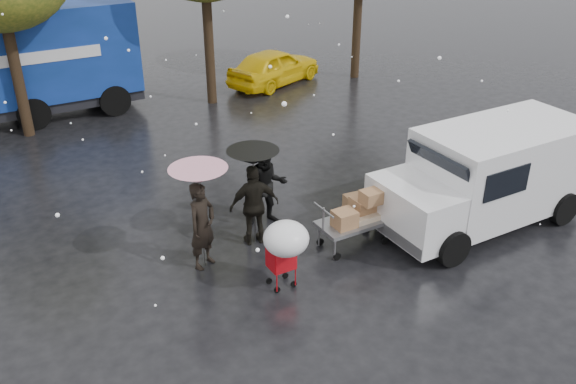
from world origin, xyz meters
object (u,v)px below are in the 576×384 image
shopping_cart (285,242)px  white_van (488,175)px  person_pink (202,226)px  vendor_cart (357,214)px  person_black (254,205)px  yellow_taxi (274,67)px  blue_truck (8,66)px

shopping_cart → white_van: size_ratio=0.30×
person_pink → vendor_cart: 3.21m
person_pink → person_black: person_pink is taller
yellow_taxi → vendor_cart: bearing=139.1°
person_pink → shopping_cart: bearing=-85.3°
blue_truck → yellow_taxi: 9.01m
person_black → vendor_cart: (1.81, -1.12, -0.17)m
person_black → vendor_cart: size_ratio=1.18×
person_pink → yellow_taxi: 12.01m
blue_truck → yellow_taxi: blue_truck is taller
shopping_cart → yellow_taxi: shopping_cart is taller
vendor_cart → blue_truck: 12.58m
shopping_cart → white_van: bearing=0.5°
person_pink → shopping_cart: 1.83m
person_pink → white_van: size_ratio=0.37×
shopping_cart → person_pink: bearing=122.9°
person_black → yellow_taxi: (5.69, 9.54, -0.23)m
person_black → blue_truck: 10.88m
white_van → vendor_cart: bearing=168.5°
white_van → blue_truck: 14.55m
person_pink → white_van: bearing=-41.8°
person_pink → white_van: (6.11, -1.49, 0.25)m
blue_truck → shopping_cart: bearing=-76.4°
vendor_cart → white_van: bearing=-11.5°
person_black → vendor_cart: 2.14m
person_black → shopping_cart: person_black is taller
white_van → yellow_taxi: white_van is taller
person_pink → shopping_cart: size_ratio=1.24×
person_black → yellow_taxi: size_ratio=0.46×
shopping_cart → blue_truck: blue_truck is taller
white_van → yellow_taxi: bearing=85.7°
vendor_cart → yellow_taxi: 11.34m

